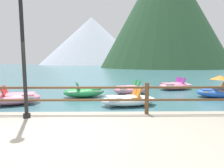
{
  "coord_description": "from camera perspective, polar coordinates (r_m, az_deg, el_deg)",
  "views": [
    {
      "loc": [
        1.25,
        -3.98,
        1.98
      ],
      "look_at": [
        1.37,
        5.0,
        0.9
      ],
      "focal_mm": 29.95,
      "sensor_mm": 36.0,
      "label": 1
    }
  ],
  "objects": [
    {
      "name": "pedal_boat_2",
      "position": [
        8.49,
        5.05,
        -4.89
      ],
      "size": [
        2.73,
        1.65,
        0.83
      ],
      "color": "white",
      "rests_on": "ground"
    },
    {
      "name": "distant_peak",
      "position": [
        128.29,
        -6.21,
        12.86
      ],
      "size": [
        67.6,
        67.6,
        31.04
      ],
      "primitive_type": "cone",
      "color": "#A8B2C1",
      "rests_on": "ground"
    },
    {
      "name": "dock_railing",
      "position": [
        5.76,
        -13.33,
        -3.32
      ],
      "size": [
        23.92,
        0.12,
        0.95
      ],
      "color": "brown",
      "rests_on": "promenade_dock"
    },
    {
      "name": "pedal_boat_6",
      "position": [
        10.65,
        -8.44,
        -2.35
      ],
      "size": [
        2.54,
        1.84,
        0.87
      ],
      "color": "green",
      "rests_on": "ground"
    },
    {
      "name": "pedal_boat_4",
      "position": [
        9.83,
        -27.78,
        -3.84
      ],
      "size": [
        2.66,
        2.02,
        0.88
      ],
      "color": "pink",
      "rests_on": "ground"
    },
    {
      "name": "cliff_headland",
      "position": [
        69.34,
        14.2,
        20.02
      ],
      "size": [
        42.39,
        42.39,
        38.4
      ],
      "color": "#284C2D",
      "rests_on": "ground"
    },
    {
      "name": "pedal_boat_1",
      "position": [
        14.06,
        18.8,
        -0.48
      ],
      "size": [
        2.8,
        1.98,
        0.86
      ],
      "color": "pink",
      "rests_on": "ground"
    },
    {
      "name": "ground_plane",
      "position": [
        44.04,
        -2.45,
        4.26
      ],
      "size": [
        200.0,
        200.0,
        0.0
      ],
      "primitive_type": "plane",
      "color": "#3D6B75"
    },
    {
      "name": "pedal_boat_0",
      "position": [
        11.43,
        5.8,
        -1.67
      ],
      "size": [
        2.42,
        1.85,
        0.88
      ],
      "color": "pink",
      "rests_on": "ground"
    },
    {
      "name": "lamp_post",
      "position": [
        5.79,
        -25.93,
        17.47
      ],
      "size": [
        0.28,
        0.28,
        4.54
      ],
      "color": "black",
      "rests_on": "promenade_dock"
    },
    {
      "name": "pedal_boat_3",
      "position": [
        11.77,
        29.51,
        -1.73
      ],
      "size": [
        2.33,
        1.62,
        1.23
      ],
      "color": "blue",
      "rests_on": "ground"
    }
  ]
}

